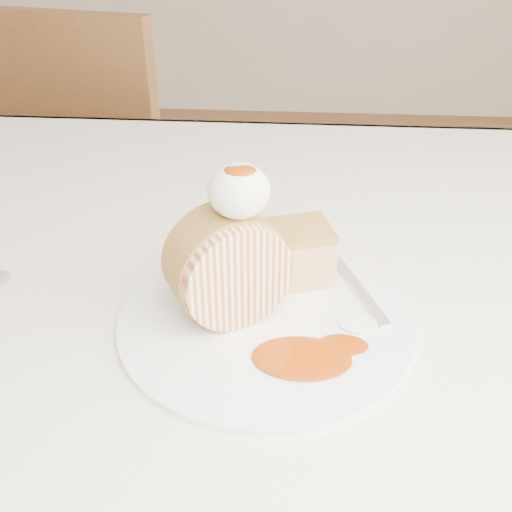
{
  "coord_description": "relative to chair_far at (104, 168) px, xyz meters",
  "views": [
    {
      "loc": [
        0.08,
        -0.37,
        1.11
      ],
      "look_at": [
        0.04,
        0.08,
        0.82
      ],
      "focal_mm": 40.0,
      "sensor_mm": 36.0,
      "label": 1
    }
  ],
  "objects": [
    {
      "name": "table",
      "position": [
        0.41,
        -0.74,
        0.14
      ],
      "size": [
        1.4,
        0.9,
        0.75
      ],
      "color": "beige",
      "rests_on": "ground"
    },
    {
      "name": "chair_far",
      "position": [
        0.0,
        0.0,
        0.0
      ],
      "size": [
        0.51,
        0.51,
        0.91
      ],
      "rotation": [
        0.0,
        0.0,
        2.93
      ],
      "color": "brown",
      "rests_on": "ground"
    },
    {
      "name": "caramel_pool",
      "position": [
        0.5,
        -0.93,
        0.24
      ],
      "size": [
        0.1,
        0.08,
        0.0
      ],
      "primitive_type": null,
      "rotation": [
        0.0,
        0.0,
        0.31
      ],
      "color": "#8E3205",
      "rests_on": "plate"
    },
    {
      "name": "fork",
      "position": [
        0.56,
        -0.82,
        0.24
      ],
      "size": [
        0.08,
        0.17,
        0.0
      ],
      "primitive_type": "cube",
      "rotation": [
        0.0,
        0.0,
        0.36
      ],
      "color": "silver",
      "rests_on": "plate"
    },
    {
      "name": "roulade_slice",
      "position": [
        0.43,
        -0.86,
        0.29
      ],
      "size": [
        0.12,
        0.11,
        0.11
      ],
      "primitive_type": "cylinder",
      "rotation": [
        1.57,
        0.0,
        0.54
      ],
      "color": "beige",
      "rests_on": "plate"
    },
    {
      "name": "caramel_drizzle",
      "position": [
        0.44,
        -0.86,
        0.4
      ],
      "size": [
        0.03,
        0.02,
        0.01
      ],
      "primitive_type": "ellipsoid",
      "color": "#8E3205",
      "rests_on": "whipped_cream"
    },
    {
      "name": "cake_chunk",
      "position": [
        0.49,
        -0.8,
        0.27
      ],
      "size": [
        0.08,
        0.08,
        0.05
      ],
      "primitive_type": "cube",
      "rotation": [
        0.0,
        0.0,
        0.31
      ],
      "color": "#A27B3D",
      "rests_on": "plate"
    },
    {
      "name": "whipped_cream",
      "position": [
        0.44,
        -0.86,
        0.37
      ],
      "size": [
        0.06,
        0.06,
        0.05
      ],
      "primitive_type": "ellipsoid",
      "color": "silver",
      "rests_on": "roulade_slice"
    },
    {
      "name": "plate",
      "position": [
        0.46,
        -0.87,
        0.23
      ],
      "size": [
        0.36,
        0.36,
        0.01
      ],
      "primitive_type": "cylinder",
      "rotation": [
        0.0,
        0.0,
        0.31
      ],
      "color": "white",
      "rests_on": "table"
    }
  ]
}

